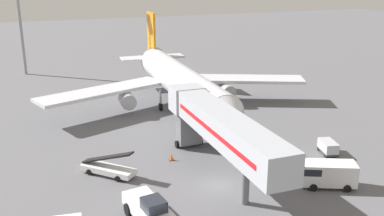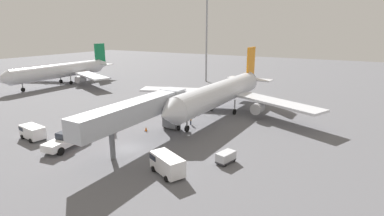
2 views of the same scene
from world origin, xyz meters
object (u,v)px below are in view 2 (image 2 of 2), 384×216
at_px(safety_cone_alpha, 146,129).
at_px(ground_crew_worker_foreground, 191,120).
at_px(jet_bridge, 142,110).
at_px(service_van_rear_right, 167,163).
at_px(airplane_background, 63,71).
at_px(pushback_tug, 67,140).
at_px(service_van_far_left, 32,131).
at_px(belt_loader_truck, 111,122).
at_px(baggage_cart_near_center, 226,157).
at_px(airplane_at_gate, 222,92).
at_px(apron_light_mast, 207,15).

bearing_deg(safety_cone_alpha, ground_crew_worker_foreground, 53.88).
relative_size(jet_bridge, ground_crew_worker_foreground, 12.16).
height_order(service_van_rear_right, airplane_background, airplane_background).
bearing_deg(pushback_tug, service_van_far_left, -178.63).
bearing_deg(belt_loader_truck, airplane_background, 150.95).
bearing_deg(jet_bridge, ground_crew_worker_foreground, 80.74).
relative_size(pushback_tug, baggage_cart_near_center, 2.60).
bearing_deg(airplane_background, pushback_tug, -37.67).
height_order(airplane_at_gate, belt_loader_truck, airplane_at_gate).
xyz_separation_m(airplane_background, apron_light_mast, (36.16, 25.66, 16.49)).
distance_m(belt_loader_truck, safety_cone_alpha, 6.92).
distance_m(jet_bridge, service_van_rear_right, 11.05).
bearing_deg(pushback_tug, jet_bridge, 38.18).
xyz_separation_m(safety_cone_alpha, apron_light_mast, (-12.91, 48.11, 20.28)).
distance_m(belt_loader_truck, baggage_cart_near_center, 23.46).
height_order(airplane_at_gate, service_van_rear_right, airplane_at_gate).
xyz_separation_m(service_van_far_left, service_van_rear_right, (24.52, 0.72, 0.12)).
distance_m(airplane_at_gate, service_van_rear_right, 27.35).
height_order(airplane_at_gate, jet_bridge, airplane_at_gate).
bearing_deg(belt_loader_truck, apron_light_mast, 97.04).
height_order(ground_crew_worker_foreground, apron_light_mast, apron_light_mast).
bearing_deg(jet_bridge, pushback_tug, -141.82).
bearing_deg(pushback_tug, ground_crew_worker_foreground, 60.11).
distance_m(baggage_cart_near_center, ground_crew_worker_foreground, 16.11).
bearing_deg(airplane_background, ground_crew_worker_foreground, -16.36).
bearing_deg(service_van_rear_right, ground_crew_worker_foreground, 110.72).
height_order(pushback_tug, baggage_cart_near_center, pushback_tug).
relative_size(service_van_rear_right, airplane_background, 0.13).
distance_m(airplane_at_gate, baggage_cart_near_center, 23.12).
relative_size(service_van_far_left, ground_crew_worker_foreground, 2.61).
xyz_separation_m(service_van_far_left, baggage_cart_near_center, (29.46, 6.77, -0.40)).
bearing_deg(service_van_far_left, pushback_tug, 1.37).
relative_size(belt_loader_truck, service_van_rear_right, 0.99).
height_order(service_van_rear_right, ground_crew_worker_foreground, service_van_rear_right).
bearing_deg(service_van_far_left, airplane_at_gate, 54.20).
xyz_separation_m(service_van_far_left, ground_crew_worker_foreground, (17.96, 18.05, -0.26)).
bearing_deg(service_van_rear_right, service_van_far_left, -178.32).
bearing_deg(airplane_background, jet_bridge, -27.46).
relative_size(service_van_rear_right, safety_cone_alpha, 7.09).
height_order(baggage_cart_near_center, apron_light_mast, apron_light_mast).
distance_m(pushback_tug, service_van_far_left, 7.70).
xyz_separation_m(safety_cone_alpha, airplane_background, (-49.06, 22.46, 3.79)).
relative_size(safety_cone_alpha, airplane_background, 0.02).
bearing_deg(baggage_cart_near_center, apron_light_mast, 119.00).
bearing_deg(jet_bridge, safety_cone_alpha, 123.17).
bearing_deg(baggage_cart_near_center, belt_loader_truck, 171.07).
distance_m(service_van_rear_right, airplane_background, 69.01).
distance_m(jet_bridge, apron_light_mast, 57.21).
bearing_deg(apron_light_mast, safety_cone_alpha, -74.98).
relative_size(airplane_at_gate, ground_crew_worker_foreground, 22.14).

